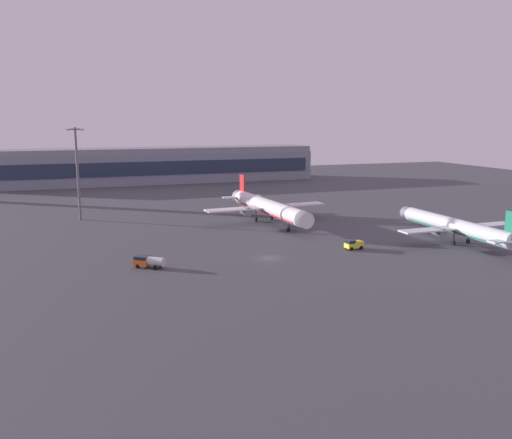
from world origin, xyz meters
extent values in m
plane|color=#424449|center=(0.00, 0.00, 0.00)|extent=(416.00, 416.00, 0.00)
cube|color=gray|center=(-1.44, 146.32, 7.00)|extent=(149.50, 22.00, 14.00)
cube|color=#263347|center=(-1.44, 135.12, 7.70)|extent=(143.52, 0.40, 6.16)
cube|color=gray|center=(-1.44, 146.32, 15.20)|extent=(149.50, 19.80, 2.40)
cylinder|color=silver|center=(47.31, -0.88, 3.96)|extent=(3.96, 34.82, 3.67)
cone|color=silver|center=(47.15, 17.67, 3.96)|extent=(3.51, 2.35, 3.49)
cube|color=silver|center=(47.32, -1.85, 3.77)|extent=(30.95, 4.12, 0.34)
cube|color=silver|center=(47.45, -17.79, 4.16)|extent=(10.65, 2.41, 0.34)
cube|color=#146B4C|center=(47.44, -17.50, 7.10)|extent=(0.32, 3.09, 6.28)
cylinder|color=slate|center=(42.00, -1.89, 3.09)|extent=(2.15, 3.50, 2.13)
cylinder|color=slate|center=(52.63, -1.80, 3.09)|extent=(2.15, 3.50, 2.13)
cube|color=#146B4C|center=(47.31, -0.88, 2.95)|extent=(3.57, 32.03, 0.35)
cylinder|color=#333338|center=(47.22, 10.25, 2.25)|extent=(0.27, 0.27, 3.43)
cylinder|color=black|center=(47.22, 10.25, 0.53)|extent=(0.40, 1.07, 1.06)
cylinder|color=#333338|center=(45.20, -3.31, 2.25)|extent=(0.27, 0.27, 3.43)
cylinder|color=black|center=(45.20, -3.31, 0.53)|extent=(0.40, 1.07, 1.06)
cylinder|color=#333338|center=(49.45, -3.28, 2.25)|extent=(0.27, 0.27, 3.43)
cylinder|color=black|center=(49.45, -3.28, 0.53)|extent=(0.40, 1.07, 1.06)
cylinder|color=white|center=(13.38, 36.49, 4.64)|extent=(7.27, 40.95, 4.30)
cone|color=white|center=(14.97, 14.82, 4.64)|extent=(4.27, 3.01, 4.09)
cone|color=white|center=(11.77, 58.39, 4.64)|extent=(4.09, 3.44, 3.87)
cube|color=white|center=(13.30, 37.62, 4.41)|extent=(36.45, 7.16, 0.40)
cube|color=white|center=(11.93, 56.24, 4.87)|extent=(12.61, 3.62, 0.40)
cube|color=red|center=(11.95, 55.90, 8.32)|extent=(0.60, 3.64, 7.36)
cylinder|color=slate|center=(19.50, 38.07, 3.62)|extent=(2.78, 4.25, 2.49)
cylinder|color=slate|center=(7.09, 37.16, 3.62)|extent=(2.78, 4.25, 2.49)
cube|color=red|center=(13.38, 36.49, 3.46)|extent=(6.60, 37.67, 0.41)
cylinder|color=#333338|center=(14.33, 23.49, 2.63)|extent=(0.32, 0.32, 4.02)
cylinder|color=black|center=(14.33, 23.49, 0.62)|extent=(0.54, 1.27, 1.24)
cylinder|color=#333338|center=(15.65, 39.49, 2.63)|extent=(0.32, 0.32, 4.02)
cylinder|color=black|center=(15.65, 39.49, 0.62)|extent=(0.54, 1.27, 1.24)
cylinder|color=#333338|center=(10.69, 39.13, 2.63)|extent=(0.32, 0.32, 4.02)
cylinder|color=black|center=(10.69, 39.13, 0.62)|extent=(0.54, 1.27, 1.24)
cube|color=yellow|center=(19.90, 0.64, 1.00)|extent=(2.30, 2.21, 1.10)
cube|color=#1E232D|center=(19.90, 0.64, 1.90)|extent=(2.03, 2.02, 0.70)
cube|color=yellow|center=(21.78, 0.84, 1.15)|extent=(2.59, 2.16, 1.40)
cylinder|color=black|center=(19.69, -0.24, 0.45)|extent=(0.93, 0.39, 0.90)
cylinder|color=black|center=(19.52, 1.45, 0.45)|extent=(0.93, 0.39, 0.90)
cylinder|color=black|center=(22.37, 0.04, 0.45)|extent=(0.93, 0.39, 0.90)
cylinder|color=black|center=(22.19, 1.73, 0.45)|extent=(0.93, 0.39, 0.90)
cube|color=#D85919|center=(-26.38, 1.81, 1.05)|extent=(3.84, 3.74, 1.20)
cube|color=#1E232D|center=(-26.38, 1.81, 2.00)|extent=(3.44, 3.36, 0.70)
cylinder|color=silver|center=(-24.25, 0.15, 1.44)|extent=(4.42, 4.00, 1.80)
cylinder|color=black|center=(-27.36, 1.24, 0.45)|extent=(0.89, 0.79, 0.90)
cylinder|color=black|center=(-26.07, 2.90, 0.45)|extent=(0.89, 0.79, 0.90)
cylinder|color=black|center=(-24.33, -1.12, 0.45)|extent=(0.89, 0.79, 0.90)
cylinder|color=black|center=(-23.04, 0.54, 0.45)|extent=(0.89, 0.79, 0.90)
cylinder|color=slate|center=(-37.30, 59.12, 13.49)|extent=(0.70, 0.70, 26.99)
cube|color=slate|center=(-37.30, 59.12, 26.39)|extent=(4.80, 0.40, 0.40)
sphere|color=#F9EAB2|center=(-39.10, 59.12, 26.39)|extent=(0.90, 0.90, 0.90)
sphere|color=#F9EAB2|center=(-35.50, 59.12, 26.39)|extent=(0.90, 0.90, 0.90)
camera|label=1|loc=(-37.86, -99.72, 28.79)|focal=36.27mm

